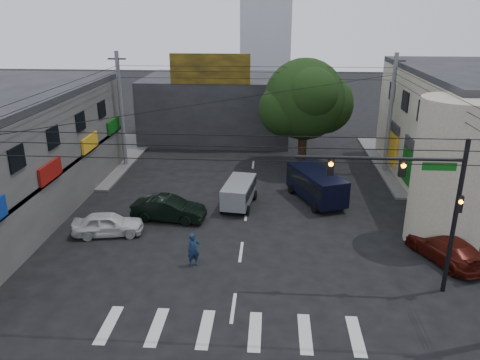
# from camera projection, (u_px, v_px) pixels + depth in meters

# --- Properties ---
(ground) EXTENTS (160.00, 160.00, 0.00)m
(ground) POSITION_uv_depth(u_px,v_px,m) (238.00, 272.00, 23.05)
(ground) COLOR black
(ground) RESTS_ON ground
(sidewalk_far_left) EXTENTS (16.00, 16.00, 0.15)m
(sidewalk_far_left) POSITION_uv_depth(u_px,v_px,m) (49.00, 156.00, 41.07)
(sidewalk_far_left) COLOR #514F4C
(sidewalk_far_left) RESTS_ON ground
(sidewalk_far_right) EXTENTS (16.00, 16.00, 0.15)m
(sidewalk_far_right) POSITION_uv_depth(u_px,v_px,m) (471.00, 165.00, 38.71)
(sidewalk_far_right) COLOR #514F4C
(sidewalk_far_right) RESTS_ON ground
(corner_column) EXTENTS (4.00, 4.00, 8.00)m
(corner_column) POSITION_uv_depth(u_px,v_px,m) (451.00, 174.00, 24.71)
(corner_column) COLOR gray
(corner_column) RESTS_ON ground
(building_far) EXTENTS (14.00, 10.00, 6.00)m
(building_far) POSITION_uv_depth(u_px,v_px,m) (217.00, 107.00, 46.64)
(building_far) COLOR #232326
(building_far) RESTS_ON ground
(billboard) EXTENTS (7.00, 0.30, 2.60)m
(billboard) POSITION_uv_depth(u_px,v_px,m) (210.00, 69.00, 40.57)
(billboard) COLOR olive
(billboard) RESTS_ON building_far
(street_tree) EXTENTS (6.40, 6.40, 8.70)m
(street_tree) POSITION_uv_depth(u_px,v_px,m) (304.00, 100.00, 36.84)
(street_tree) COLOR black
(street_tree) RESTS_ON ground
(traffic_gantry) EXTENTS (7.10, 0.35, 7.20)m
(traffic_gantry) POSITION_uv_depth(u_px,v_px,m) (419.00, 192.00, 19.94)
(traffic_gantry) COLOR black
(traffic_gantry) RESTS_ON ground
(utility_pole_far_left) EXTENTS (0.32, 0.32, 9.20)m
(utility_pole_far_left) POSITION_uv_depth(u_px,v_px,m) (121.00, 111.00, 37.15)
(utility_pole_far_left) COLOR #59595B
(utility_pole_far_left) RESTS_ON ground
(utility_pole_far_right) EXTENTS (0.32, 0.32, 9.20)m
(utility_pole_far_right) POSITION_uv_depth(u_px,v_px,m) (390.00, 114.00, 35.77)
(utility_pole_far_right) COLOR #59595B
(utility_pole_far_right) RESTS_ON ground
(dark_sedan) EXTENTS (2.61, 4.82, 1.46)m
(dark_sedan) POSITION_uv_depth(u_px,v_px,m) (169.00, 209.00, 28.51)
(dark_sedan) COLOR black
(dark_sedan) RESTS_ON ground
(white_compact) EXTENTS (2.99, 4.50, 1.34)m
(white_compact) POSITION_uv_depth(u_px,v_px,m) (108.00, 224.00, 26.63)
(white_compact) COLOR silver
(white_compact) RESTS_ON ground
(maroon_sedan) EXTENTS (5.34, 6.09, 1.36)m
(maroon_sedan) POSITION_uv_depth(u_px,v_px,m) (445.00, 248.00, 23.90)
(maroon_sedan) COLOR #440F09
(maroon_sedan) RESTS_ON ground
(silver_minivan) EXTENTS (4.33, 2.68, 1.67)m
(silver_minivan) POSITION_uv_depth(u_px,v_px,m) (239.00, 194.00, 30.47)
(silver_minivan) COLOR gray
(silver_minivan) RESTS_ON ground
(navy_van) EXTENTS (6.62, 5.73, 2.08)m
(navy_van) POSITION_uv_depth(u_px,v_px,m) (316.00, 186.00, 31.23)
(navy_van) COLOR black
(navy_van) RESTS_ON ground
(traffic_officer) EXTENTS (1.00, 0.98, 1.75)m
(traffic_officer) POSITION_uv_depth(u_px,v_px,m) (193.00, 250.00, 23.31)
(traffic_officer) COLOR #12233F
(traffic_officer) RESTS_ON ground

